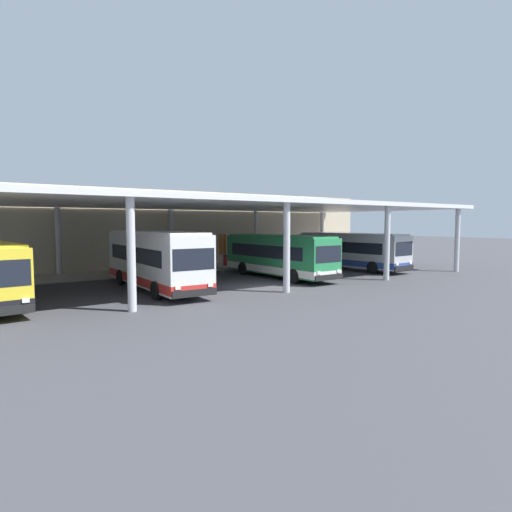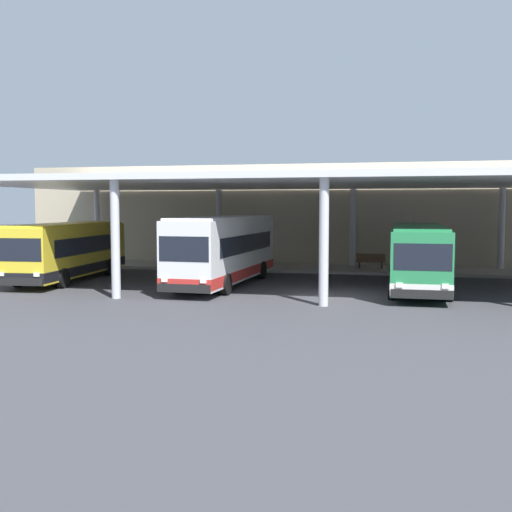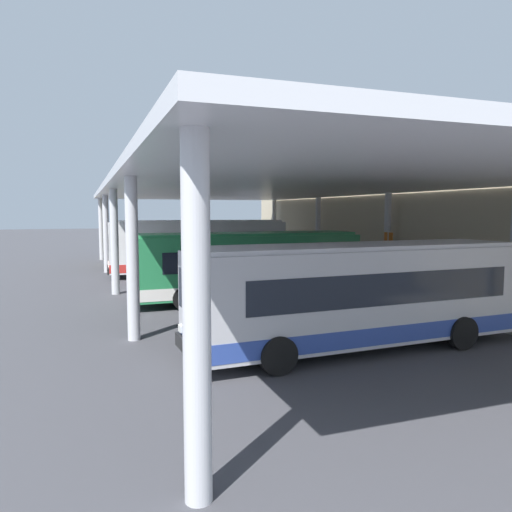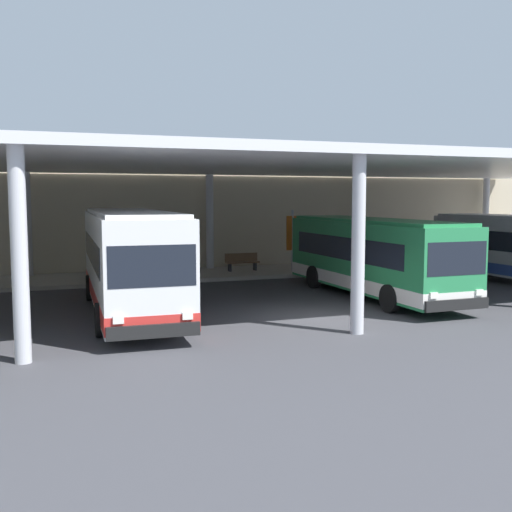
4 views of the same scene
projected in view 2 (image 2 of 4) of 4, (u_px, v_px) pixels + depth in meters
The scene contains 10 objects.
ground_plane at pixel (330, 297), 27.68m from camera, with size 200.00×200.00×0.00m, color #3D3D42.
platform_kerb at pixel (350, 269), 39.08m from camera, with size 42.00×4.50×0.18m, color #A39E93.
station_building_facade at pixel (355, 215), 41.96m from camera, with size 48.00×1.60×7.00m, color #C1B293.
canopy_shelter at pixel (342, 184), 32.59m from camera, with size 40.00×17.00×5.55m.
bus_nearest_bay at pixel (69, 250), 33.98m from camera, with size 3.30×10.69×3.17m.
bus_second_bay at pixel (224, 250), 31.85m from camera, with size 3.01×11.42×3.57m.
bus_middle_bay at pixel (418, 257), 29.74m from camera, with size 2.76×10.54×3.17m.
bench_waiting at pixel (371, 261), 38.81m from camera, with size 1.80×0.45×0.92m.
trash_bin at pixel (422, 262), 37.96m from camera, with size 0.52×0.52×0.98m.
banner_sign at pixel (412, 241), 37.28m from camera, with size 0.70×0.12×3.20m.
Camera 2 is at (2.99, -27.48, 4.08)m, focal length 43.07 mm.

